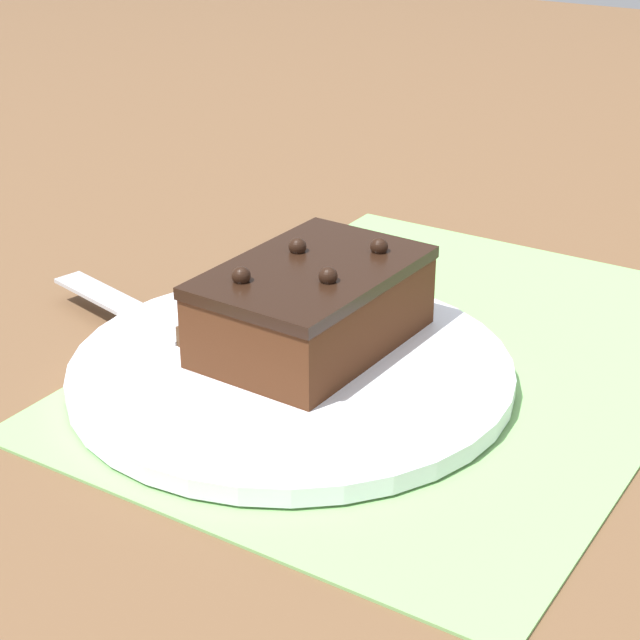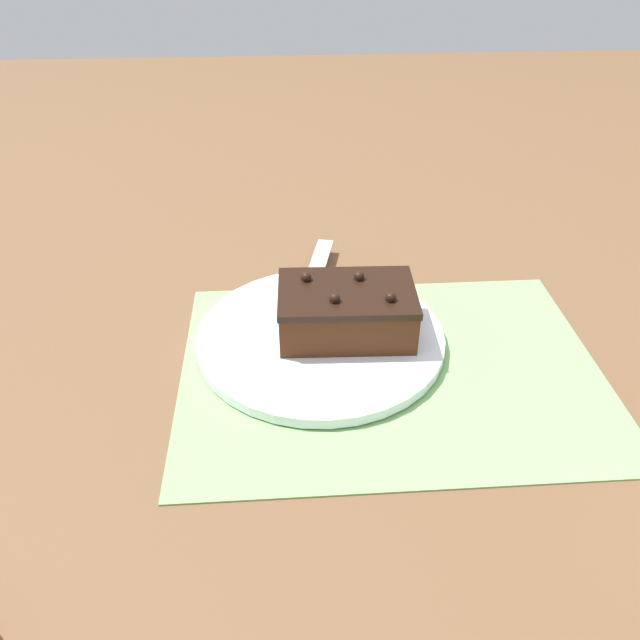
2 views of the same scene
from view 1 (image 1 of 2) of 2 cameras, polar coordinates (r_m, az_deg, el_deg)
ground_plane at (r=0.73m, az=5.07°, el=-2.07°), size 3.00×3.00×0.00m
placemat_woven at (r=0.73m, az=5.08°, el=-1.93°), size 0.46×0.34×0.00m
cake_plate at (r=0.69m, az=-1.55°, el=-2.71°), size 0.29×0.29×0.01m
chocolate_cake at (r=0.70m, az=-0.41°, el=0.81°), size 0.16×0.11×0.07m
serving_knife at (r=0.72m, az=-7.13°, el=-0.72°), size 0.07×0.22×0.01m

